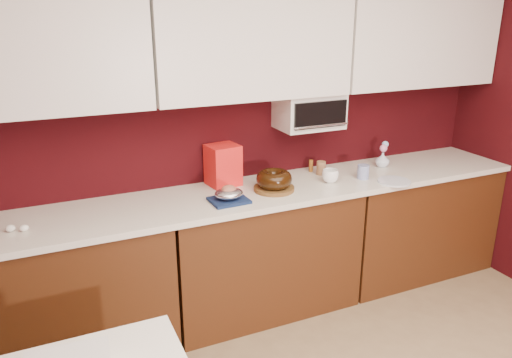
{
  "coord_description": "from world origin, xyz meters",
  "views": [
    {
      "loc": [
        -1.33,
        -0.92,
        2.06
      ],
      "look_at": [
        -0.08,
        1.84,
        1.02
      ],
      "focal_mm": 35.0,
      "sensor_mm": 36.0,
      "label": 1
    }
  ],
  "objects_px": {
    "toaster_oven": "(309,110)",
    "coffee_mug": "(330,175)",
    "foil_ham_nest": "(229,193)",
    "blue_jar": "(363,172)",
    "pandoro_box": "(223,165)",
    "bundt_cake": "(274,179)",
    "flower_vase": "(383,159)"
  },
  "relations": [
    {
      "from": "blue_jar",
      "to": "bundt_cake",
      "type": "bearing_deg",
      "value": 176.58
    },
    {
      "from": "toaster_oven",
      "to": "foil_ham_nest",
      "type": "distance_m",
      "value": 0.88
    },
    {
      "from": "pandoro_box",
      "to": "foil_ham_nest",
      "type": "bearing_deg",
      "value": -112.65
    },
    {
      "from": "toaster_oven",
      "to": "coffee_mug",
      "type": "distance_m",
      "value": 0.48
    },
    {
      "from": "flower_vase",
      "to": "foil_ham_nest",
      "type": "bearing_deg",
      "value": -171.55
    },
    {
      "from": "coffee_mug",
      "to": "bundt_cake",
      "type": "bearing_deg",
      "value": 178.06
    },
    {
      "from": "toaster_oven",
      "to": "foil_ham_nest",
      "type": "bearing_deg",
      "value": -158.99
    },
    {
      "from": "pandoro_box",
      "to": "blue_jar",
      "type": "relative_size",
      "value": 2.81
    },
    {
      "from": "bundt_cake",
      "to": "blue_jar",
      "type": "distance_m",
      "value": 0.69
    },
    {
      "from": "coffee_mug",
      "to": "flower_vase",
      "type": "bearing_deg",
      "value": 14.52
    },
    {
      "from": "bundt_cake",
      "to": "pandoro_box",
      "type": "height_order",
      "value": "pandoro_box"
    },
    {
      "from": "toaster_oven",
      "to": "coffee_mug",
      "type": "relative_size",
      "value": 4.03
    },
    {
      "from": "toaster_oven",
      "to": "bundt_cake",
      "type": "distance_m",
      "value": 0.58
    },
    {
      "from": "bundt_cake",
      "to": "flower_vase",
      "type": "distance_m",
      "value": 1.0
    },
    {
      "from": "pandoro_box",
      "to": "coffee_mug",
      "type": "relative_size",
      "value": 2.52
    },
    {
      "from": "pandoro_box",
      "to": "coffee_mug",
      "type": "height_order",
      "value": "pandoro_box"
    },
    {
      "from": "coffee_mug",
      "to": "pandoro_box",
      "type": "bearing_deg",
      "value": 159.2
    },
    {
      "from": "toaster_oven",
      "to": "flower_vase",
      "type": "xyz_separation_m",
      "value": [
        0.62,
        -0.08,
        -0.41
      ]
    },
    {
      "from": "toaster_oven",
      "to": "foil_ham_nest",
      "type": "xyz_separation_m",
      "value": [
        -0.72,
        -0.28,
        -0.42
      ]
    },
    {
      "from": "bundt_cake",
      "to": "flower_vase",
      "type": "bearing_deg",
      "value": 7.51
    },
    {
      "from": "bundt_cake",
      "to": "flower_vase",
      "type": "relative_size",
      "value": 1.88
    },
    {
      "from": "foil_ham_nest",
      "to": "pandoro_box",
      "type": "distance_m",
      "value": 0.34
    },
    {
      "from": "toaster_oven",
      "to": "bundt_cake",
      "type": "bearing_deg",
      "value": -150.67
    },
    {
      "from": "bundt_cake",
      "to": "foil_ham_nest",
      "type": "distance_m",
      "value": 0.36
    },
    {
      "from": "pandoro_box",
      "to": "flower_vase",
      "type": "height_order",
      "value": "pandoro_box"
    },
    {
      "from": "foil_ham_nest",
      "to": "blue_jar",
      "type": "xyz_separation_m",
      "value": [
        1.04,
        0.03,
        -0.0
      ]
    },
    {
      "from": "foil_ham_nest",
      "to": "flower_vase",
      "type": "bearing_deg",
      "value": 8.45
    },
    {
      "from": "coffee_mug",
      "to": "blue_jar",
      "type": "bearing_deg",
      "value": -5.87
    },
    {
      "from": "foil_ham_nest",
      "to": "toaster_oven",
      "type": "bearing_deg",
      "value": 21.01
    },
    {
      "from": "foil_ham_nest",
      "to": "flower_vase",
      "type": "distance_m",
      "value": 1.36
    },
    {
      "from": "blue_jar",
      "to": "toaster_oven",
      "type": "bearing_deg",
      "value": 141.83
    },
    {
      "from": "pandoro_box",
      "to": "flower_vase",
      "type": "xyz_separation_m",
      "value": [
        1.26,
        -0.12,
        -0.08
      ]
    }
  ]
}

